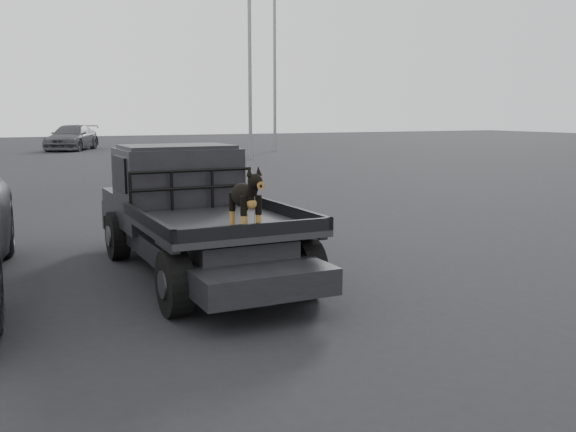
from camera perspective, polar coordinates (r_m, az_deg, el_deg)
name	(u,v)px	position (r m, az deg, el deg)	size (l,w,h in m)	color
ground	(258,301)	(7.93, -2.67, -7.57)	(120.00, 120.00, 0.00)	black
flatbed_ute	(198,243)	(9.18, -8.01, -2.38)	(2.00, 5.40, 0.92)	black
ute_cab	(177,174)	(9.95, -9.82, 3.71)	(1.72, 1.30, 0.88)	black
headache_rack	(192,190)	(9.25, -8.50, 2.31)	(1.80, 0.08, 0.55)	black
dog	(245,201)	(7.32, -3.85, 1.36)	(0.32, 0.60, 0.74)	black
distant_car_b	(72,138)	(42.34, -18.66, 6.62)	(2.17, 5.33, 1.55)	#444549
floodlight_mid	(249,19)	(32.48, -3.45, 17.07)	(1.08, 0.28, 12.36)	slate
floodlight_far	(275,18)	(39.42, -1.20, 17.17)	(1.08, 0.28, 14.38)	slate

